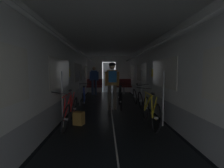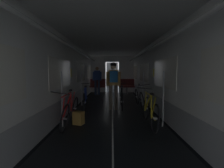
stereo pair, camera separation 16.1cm
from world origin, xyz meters
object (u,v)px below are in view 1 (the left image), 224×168
(bench_seat_far_left, at_px, (95,85))
(bicycle_blue, at_px, (84,99))
(bicycle_silver, at_px, (138,97))
(bicycle_black_in_aisle, at_px, (120,98))
(bicycle_red, at_px, (70,111))
(bicycle_yellow, at_px, (150,111))
(backpack_on_floor, at_px, (79,118))
(person_standing_near_bench, at_px, (94,79))
(bench_seat_far_right, at_px, (124,85))
(person_cyclist_aisle, at_px, (112,81))

(bench_seat_far_left, xyz_separation_m, bicycle_blue, (-0.11, -4.02, -0.18))
(bicycle_silver, relative_size, bicycle_black_in_aisle, 1.00)
(bench_seat_far_left, xyz_separation_m, bicycle_red, (-0.19, -5.88, -0.19))
(bicycle_yellow, bearing_deg, bicycle_red, 179.59)
(bench_seat_far_left, bearing_deg, bicycle_blue, -91.51)
(backpack_on_floor, bearing_deg, bicycle_black_in_aisle, 56.74)
(bicycle_silver, xyz_separation_m, bicycle_blue, (-2.07, -0.32, 0.00))
(person_standing_near_bench, bearing_deg, bicycle_blue, -91.71)
(bench_seat_far_right, relative_size, bicycle_black_in_aisle, 0.58)
(bench_seat_far_right, bearing_deg, bicycle_yellow, -89.36)
(bench_seat_far_left, distance_m, bicycle_yellow, 6.19)
(bench_seat_far_right, xyz_separation_m, bicycle_black_in_aisle, (-0.54, -3.88, -0.18))
(bicycle_red, xyz_separation_m, person_standing_near_bench, (0.20, 5.51, 0.60))
(bicycle_blue, bearing_deg, backpack_on_floor, -86.52)
(bench_seat_far_left, relative_size, bench_seat_far_right, 1.00)
(bicycle_silver, height_order, bicycle_red, bicycle_red)
(bicycle_yellow, distance_m, person_cyclist_aisle, 2.09)
(bicycle_blue, bearing_deg, bicycle_black_in_aisle, 5.51)
(person_cyclist_aisle, bearing_deg, bicycle_silver, 23.95)
(bicycle_red, bearing_deg, bench_seat_far_right, 71.28)
(bicycle_yellow, bearing_deg, bicycle_silver, 87.45)
(bicycle_yellow, bearing_deg, bicycle_blue, 136.33)
(bench_seat_far_right, relative_size, bicycle_blue, 0.58)
(bicycle_blue, height_order, person_cyclist_aisle, person_cyclist_aisle)
(bicycle_yellow, xyz_separation_m, bicycle_silver, (0.10, 2.20, -0.00))
(person_cyclist_aisle, xyz_separation_m, person_standing_near_bench, (-0.94, 3.77, -0.10))
(person_standing_near_bench, relative_size, backpack_on_floor, 4.96)
(bicycle_silver, bearing_deg, bicycle_blue, -171.19)
(bicycle_yellow, relative_size, person_cyclist_aisle, 0.98)
(bicycle_black_in_aisle, height_order, backpack_on_floor, bicycle_black_in_aisle)
(bench_seat_far_left, xyz_separation_m, bicycle_black_in_aisle, (1.26, -3.88, -0.18))
(bicycle_yellow, height_order, bicycle_red, bicycle_red)
(bench_seat_far_right, relative_size, backpack_on_floor, 2.89)
(bicycle_blue, distance_m, backpack_on_floor, 1.80)
(bicycle_silver, relative_size, person_cyclist_aisle, 0.98)
(bicycle_silver, distance_m, backpack_on_floor, 2.88)
(bicycle_yellow, distance_m, bicycle_red, 2.06)
(bicycle_silver, relative_size, bicycle_red, 1.00)
(bicycle_silver, bearing_deg, bicycle_red, -134.60)
(bench_seat_far_right, bearing_deg, bench_seat_far_left, 180.00)
(bench_seat_far_left, height_order, bicycle_blue, bench_seat_far_left)
(bicycle_yellow, bearing_deg, person_cyclist_aisle, 117.92)
(bicycle_silver, xyz_separation_m, person_standing_near_bench, (-1.96, 3.32, 0.59))
(bicycle_red, relative_size, backpack_on_floor, 4.97)
(bicycle_yellow, height_order, person_cyclist_aisle, person_cyclist_aisle)
(bench_seat_far_right, distance_m, bicycle_blue, 4.45)
(bench_seat_far_left, xyz_separation_m, bench_seat_far_right, (1.80, 0.00, 0.00))
(bench_seat_far_left, relative_size, backpack_on_floor, 2.89)
(bench_seat_far_left, relative_size, bicycle_black_in_aisle, 0.58)
(bicycle_yellow, relative_size, bicycle_red, 1.00)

